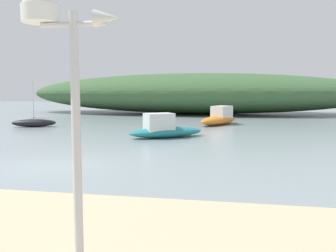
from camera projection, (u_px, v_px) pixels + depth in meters
ground_plane at (56, 166)px, 11.80m from camera, size 120.00×120.00×0.00m
distant_hill at (198, 93)px, 37.84m from camera, size 36.88×11.46×4.24m
mast_structure at (54, 39)px, 4.62m from camera, size 1.30×0.49×3.60m
motorboat_far_right at (219, 118)px, 25.66m from camera, size 3.12×4.43×1.34m
sailboat_by_sandbar at (34, 123)px, 24.17m from camera, size 3.02×1.78×3.07m
motorboat_near_shore at (164, 129)px, 18.73m from camera, size 4.10×3.34×1.28m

